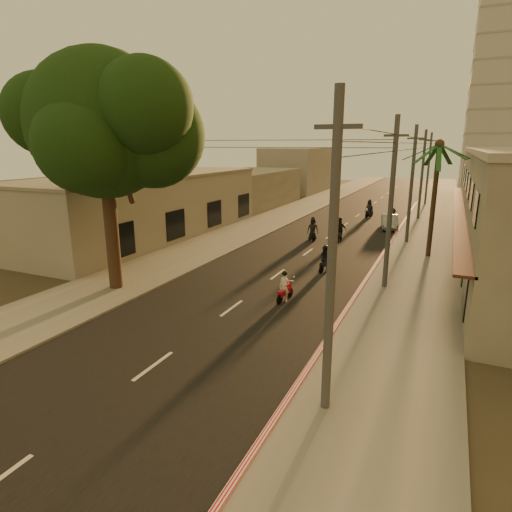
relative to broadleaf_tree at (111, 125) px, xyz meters
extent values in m
plane|color=#383023|center=(6.61, -2.14, -8.48)|extent=(160.00, 160.00, 0.00)
cube|color=black|center=(6.61, 17.86, -8.47)|extent=(10.00, 140.00, 0.02)
cube|color=slate|center=(14.11, 17.86, -8.42)|extent=(5.00, 140.00, 0.12)
cube|color=slate|center=(-0.89, 17.86, -8.42)|extent=(5.00, 140.00, 0.12)
cube|color=red|center=(11.71, 12.86, -8.38)|extent=(0.20, 60.00, 0.20)
cube|color=#3D1D18|center=(16.31, 15.86, -5.38)|extent=(0.80, 34.00, 0.12)
cube|color=gray|center=(-7.39, 11.86, -5.98)|extent=(8.00, 24.00, 5.00)
cube|color=gray|center=(-7.39, 11.86, -3.38)|extent=(8.20, 24.20, 0.20)
cylinder|color=black|center=(-0.39, -0.14, -5.48)|extent=(0.70, 0.70, 6.00)
cylinder|color=black|center=(0.41, 0.26, -2.48)|extent=(1.22, 2.17, 3.04)
cylinder|color=black|center=(-0.99, -0.44, -2.28)|extent=(1.31, 1.49, 2.73)
sphere|color=black|center=(-0.39, -0.14, 0.02)|extent=(7.20, 7.20, 7.20)
sphere|color=black|center=(1.81, 0.86, -0.48)|extent=(5.20, 5.20, 5.20)
sphere|color=black|center=(-2.19, 0.66, -0.28)|extent=(4.80, 4.80, 4.80)
sphere|color=black|center=(0.21, -1.94, -0.88)|extent=(4.60, 4.60, 4.60)
sphere|color=black|center=(2.61, -0.64, 0.72)|extent=(4.40, 4.40, 4.40)
sphere|color=black|center=(-2.79, -1.34, 0.52)|extent=(4.00, 4.00, 4.00)
sphere|color=black|center=(0.81, 2.26, 1.12)|extent=(4.40, 4.40, 4.40)
cylinder|color=black|center=(14.61, 13.86, -4.68)|extent=(0.32, 0.32, 7.60)
sphere|color=black|center=(14.61, 13.86, -0.88)|extent=(0.60, 0.60, 0.60)
cylinder|color=#38383A|center=(12.81, -6.14, -3.98)|extent=(0.26, 0.26, 9.00)
cube|color=#38383A|center=(12.81, -6.14, -0.48)|extent=(1.20, 0.12, 0.12)
cylinder|color=#38383A|center=(12.81, 5.86, -3.98)|extent=(0.26, 0.26, 9.00)
cube|color=#38383A|center=(12.81, 5.86, -0.48)|extent=(1.20, 0.12, 0.12)
cylinder|color=#38383A|center=(12.81, 17.86, -3.98)|extent=(0.26, 0.26, 9.00)
cube|color=#38383A|center=(12.81, 17.86, -0.48)|extent=(1.20, 0.12, 0.12)
cylinder|color=#38383A|center=(12.81, 29.86, -3.98)|extent=(0.26, 0.26, 9.00)
cube|color=#38383A|center=(12.81, 29.86, -0.48)|extent=(1.20, 0.12, 0.12)
cylinder|color=#38383A|center=(12.81, 41.86, -3.98)|extent=(0.26, 0.26, 9.00)
cube|color=#38383A|center=(12.81, 41.86, -0.48)|extent=(1.20, 0.12, 0.12)
cube|color=gray|center=(20.61, 42.86, -5.48)|extent=(8.00, 14.00, 6.00)
cube|color=gray|center=(-7.39, 31.86, -6.28)|extent=(8.00, 14.00, 4.40)
cube|color=gray|center=(-7.39, 49.86, -4.98)|extent=(8.00, 14.00, 7.00)
cylinder|color=black|center=(8.63, 2.42, -8.23)|extent=(0.15, 0.51, 0.50)
cylinder|color=black|center=(8.49, 1.31, -8.23)|extent=(0.15, 0.51, 0.50)
cube|color=#A90D1C|center=(8.55, 1.80, -7.98)|extent=(0.37, 1.01, 0.27)
cube|color=#A90D1C|center=(8.60, 2.24, -7.85)|extent=(0.28, 0.12, 0.54)
cylinder|color=silver|center=(8.62, 2.35, -7.54)|extent=(0.49, 0.10, 0.04)
imported|color=silver|center=(8.55, 1.80, -7.73)|extent=(0.63, 0.49, 1.50)
sphere|color=black|center=(8.55, 1.80, -7.03)|extent=(0.27, 0.27, 0.27)
sphere|color=silver|center=(8.37, 2.36, -7.32)|extent=(0.11, 0.11, 0.11)
sphere|color=silver|center=(8.86, 2.30, -7.32)|extent=(0.11, 0.11, 0.11)
cylinder|color=black|center=(9.11, 8.31, -8.21)|extent=(0.17, 0.54, 0.53)
cylinder|color=black|center=(8.93, 7.15, -8.21)|extent=(0.17, 0.54, 0.53)
cube|color=black|center=(9.01, 7.66, -7.96)|extent=(0.42, 1.06, 0.28)
cube|color=black|center=(9.08, 8.13, -7.82)|extent=(0.29, 0.14, 0.57)
cylinder|color=silver|center=(9.10, 8.24, -7.49)|extent=(0.52, 0.12, 0.04)
imported|color=black|center=(9.01, 7.66, -7.68)|extent=(0.95, 0.83, 1.58)
sphere|color=black|center=(9.01, 7.66, -6.94)|extent=(0.28, 0.28, 0.28)
cylinder|color=black|center=(7.71, 17.21, -8.17)|extent=(0.16, 0.62, 0.61)
cylinder|color=black|center=(7.84, 15.86, -8.17)|extent=(0.16, 0.62, 0.61)
cube|color=black|center=(7.78, 16.45, -7.88)|extent=(0.41, 1.22, 0.33)
cube|color=black|center=(7.73, 17.00, -7.71)|extent=(0.34, 0.14, 0.65)
cylinder|color=silver|center=(7.72, 17.13, -7.33)|extent=(0.60, 0.09, 0.04)
imported|color=black|center=(7.78, 16.45, -7.56)|extent=(1.15, 0.64, 1.83)
sphere|color=black|center=(7.78, 16.45, -6.69)|extent=(0.33, 0.33, 0.33)
cylinder|color=black|center=(5.48, 16.50, -8.17)|extent=(0.32, 0.61, 0.61)
cylinder|color=black|center=(5.96, 15.23, -8.17)|extent=(0.32, 0.61, 0.61)
cube|color=black|center=(5.75, 15.79, -7.88)|extent=(0.71, 1.22, 0.33)
cube|color=black|center=(5.56, 16.30, -7.72)|extent=(0.34, 0.22, 0.65)
cylinder|color=silver|center=(5.51, 16.42, -7.34)|extent=(0.57, 0.25, 0.04)
imported|color=black|center=(5.75, 15.79, -7.57)|extent=(1.27, 1.17, 1.82)
sphere|color=black|center=(5.75, 15.79, -6.70)|extent=(0.33, 0.33, 0.33)
cylinder|color=black|center=(10.71, 26.27, -8.22)|extent=(0.17, 0.53, 0.52)
cylinder|color=black|center=(10.89, 25.13, -8.22)|extent=(0.17, 0.53, 0.52)
cube|color=black|center=(10.81, 25.63, -7.97)|extent=(0.41, 1.05, 0.28)
cube|color=black|center=(10.74, 26.09, -7.83)|extent=(0.29, 0.13, 0.56)
cylinder|color=silver|center=(10.72, 26.20, -7.50)|extent=(0.51, 0.12, 0.04)
imported|color=black|center=(10.81, 25.63, -7.70)|extent=(1.18, 0.89, 1.55)
sphere|color=black|center=(10.81, 25.63, -6.97)|extent=(0.28, 0.28, 0.28)
imported|color=gray|center=(10.78, 23.46, -7.83)|extent=(2.79, 4.42, 1.29)
cylinder|color=black|center=(8.07, 30.00, -8.18)|extent=(0.24, 0.61, 0.60)
cylinder|color=black|center=(7.78, 28.70, -8.18)|extent=(0.24, 0.61, 0.60)
cube|color=black|center=(7.91, 29.27, -7.89)|extent=(0.55, 1.22, 0.32)
cube|color=black|center=(8.03, 29.80, -7.72)|extent=(0.34, 0.17, 0.64)
cylinder|color=silver|center=(8.05, 29.92, -7.35)|extent=(0.58, 0.17, 0.04)
imported|color=black|center=(7.91, 29.27, -7.57)|extent=(1.12, 0.95, 1.80)
sphere|color=black|center=(7.91, 29.27, -6.72)|extent=(0.32, 0.32, 0.32)
camera|label=1|loc=(15.49, -17.04, -0.90)|focal=30.00mm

